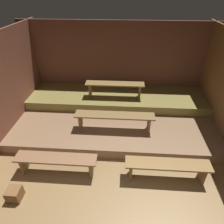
% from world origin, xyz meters
% --- Properties ---
extents(ground, '(6.03, 5.23, 0.08)m').
position_xyz_m(ground, '(0.00, 2.22, -0.04)').
color(ground, olive).
extents(wall_back, '(6.03, 0.06, 2.48)m').
position_xyz_m(wall_back, '(0.00, 4.46, 1.24)').
color(wall_back, brown).
rests_on(wall_back, ground).
extents(platform_lower, '(5.23, 2.85, 0.25)m').
position_xyz_m(platform_lower, '(0.00, 3.01, 0.13)').
color(platform_lower, '#916E4E').
rests_on(platform_lower, ground).
extents(platform_middle, '(5.23, 1.37, 0.25)m').
position_xyz_m(platform_middle, '(0.00, 3.74, 0.38)').
color(platform_middle, olive).
rests_on(platform_middle, platform_lower).
extents(bench_floor_left, '(1.66, 0.32, 0.43)m').
position_xyz_m(bench_floor_left, '(-1.11, 1.15, 0.34)').
color(bench_floor_left, '#8E6343').
rests_on(bench_floor_left, ground).
extents(bench_floor_right, '(1.66, 0.32, 0.43)m').
position_xyz_m(bench_floor_right, '(1.11, 1.15, 0.34)').
color(bench_floor_right, olive).
rests_on(bench_floor_right, ground).
extents(bench_lower_center, '(1.94, 0.32, 0.43)m').
position_xyz_m(bench_lower_center, '(-0.00, 2.38, 0.60)').
color(bench_lower_center, olive).
rests_on(bench_lower_center, platform_lower).
extents(bench_middle_center, '(1.69, 0.32, 0.43)m').
position_xyz_m(bench_middle_center, '(-0.07, 3.60, 0.85)').
color(bench_middle_center, olive).
rests_on(bench_middle_center, platform_middle).
extents(wooden_crate_floor, '(0.25, 0.25, 0.25)m').
position_xyz_m(wooden_crate_floor, '(-1.73, 0.50, 0.12)').
color(wooden_crate_floor, brown).
rests_on(wooden_crate_floor, ground).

